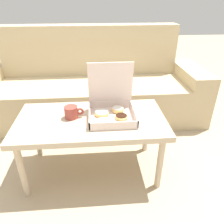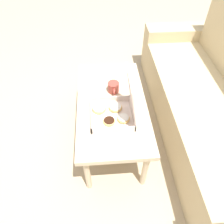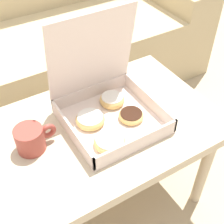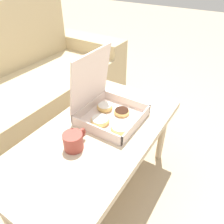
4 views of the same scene
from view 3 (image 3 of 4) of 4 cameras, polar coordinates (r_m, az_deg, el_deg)
ground_plane at (r=1.51m, az=-7.76°, el=-13.58°), size 12.00×12.00×0.00m
couch at (r=1.88m, az=-19.39°, el=10.50°), size 2.40×0.79×0.95m
coffee_table at (r=1.10m, az=-6.90°, el=-6.28°), size 1.05×0.55×0.47m
pastry_box at (r=1.08m, az=-1.04°, el=1.25°), size 0.32×0.32×0.37m
coffee_mug at (r=1.03m, az=-14.58°, el=-4.76°), size 0.14×0.09×0.09m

